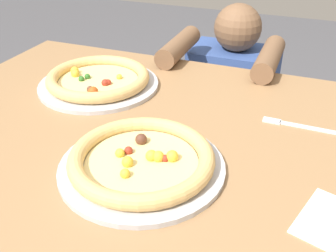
# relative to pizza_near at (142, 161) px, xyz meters

# --- Properties ---
(dining_table) EXTENTS (1.28, 0.92, 0.75)m
(dining_table) POSITION_rel_pizza_near_xyz_m (-0.05, 0.16, -0.13)
(dining_table) COLOR #936D47
(dining_table) RESTS_ON ground
(pizza_near) EXTENTS (0.35, 0.35, 0.05)m
(pizza_near) POSITION_rel_pizza_near_xyz_m (0.00, 0.00, 0.00)
(pizza_near) COLOR #B7B7BC
(pizza_near) RESTS_ON dining_table
(pizza_far) EXTENTS (0.36, 0.36, 0.05)m
(pizza_far) POSITION_rel_pizza_near_xyz_m (-0.29, 0.32, -0.00)
(pizza_far) COLOR #B7B7BC
(pizza_far) RESTS_ON dining_table
(fork) EXTENTS (0.20, 0.02, 0.00)m
(fork) POSITION_rel_pizza_near_xyz_m (0.29, 0.30, -0.02)
(fork) COLOR silver
(fork) RESTS_ON dining_table
(diner_seated) EXTENTS (0.38, 0.51, 0.90)m
(diner_seated) POSITION_rel_pizza_near_xyz_m (0.00, 0.87, -0.35)
(diner_seated) COLOR #333847
(diner_seated) RESTS_ON ground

